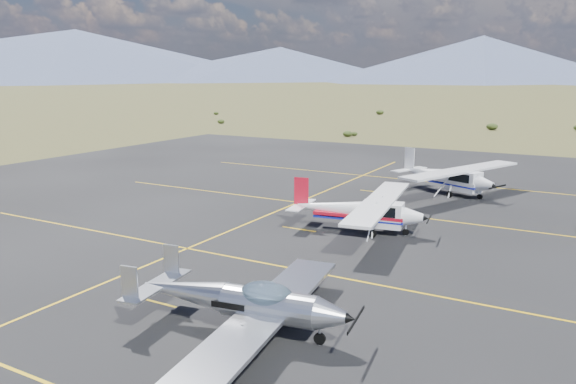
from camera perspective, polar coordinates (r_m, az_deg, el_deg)
The scene contains 5 objects.
ground at distance 22.04m, azimuth -1.26°, elevation -9.49°, with size 1600.00×1600.00×0.00m, color #383D1C.
apron at distance 27.97m, azimuth 6.07°, elevation -4.85°, with size 72.00×72.00×0.02m, color black.
aircraft_low_wing at distance 18.05m, azimuth -4.35°, elevation -11.04°, with size 7.16×9.91×2.14m.
aircraft_cessna at distance 29.28m, azimuth 7.24°, elevation -1.75°, with size 6.30×10.40×2.62m.
aircraft_plain at distance 39.76m, azimuth 15.91°, elevation 1.63°, with size 7.91×10.66×2.78m.
Camera 1 is at (10.44, -17.65, 8.08)m, focal length 35.00 mm.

